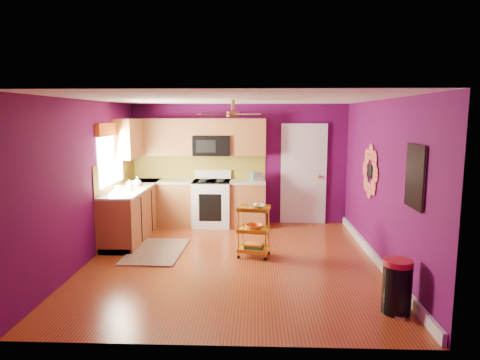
{
  "coord_description": "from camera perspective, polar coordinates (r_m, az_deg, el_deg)",
  "views": [
    {
      "loc": [
        0.36,
        -6.43,
        2.26
      ],
      "look_at": [
        0.1,
        0.4,
        1.23
      ],
      "focal_mm": 32.0,
      "sensor_mm": 36.0,
      "label": 1
    }
  ],
  "objects": [
    {
      "name": "lower_cabinets",
      "position": [
        8.62,
        -9.3,
        -3.76
      ],
      "size": [
        2.81,
        2.31,
        0.94
      ],
      "color": "brown",
      "rests_on": "ground"
    },
    {
      "name": "ceiling_fan",
      "position": [
        6.64,
        -0.93,
        8.86
      ],
      "size": [
        1.01,
        1.01,
        0.26
      ],
      "color": "#BF8C3F",
      "rests_on": "ground"
    },
    {
      "name": "soap_bottle_b",
      "position": [
        8.27,
        -13.53,
        -0.19
      ],
      "size": [
        0.14,
        0.14,
        0.18
      ],
      "primitive_type": "imported",
      "color": "white",
      "rests_on": "lower_cabinets"
    },
    {
      "name": "teal_kettle",
      "position": [
        8.75,
        1.92,
        0.46
      ],
      "size": [
        0.18,
        0.18,
        0.21
      ],
      "color": "#139482",
      "rests_on": "lower_cabinets"
    },
    {
      "name": "toaster",
      "position": [
        8.72,
        2.43,
        0.47
      ],
      "size": [
        0.22,
        0.15,
        0.18
      ],
      "primitive_type": "cube",
      "color": "beige",
      "rests_on": "lower_cabinets"
    },
    {
      "name": "soap_bottle_a",
      "position": [
        7.85,
        -14.55,
        -0.67
      ],
      "size": [
        0.09,
        0.09,
        0.19
      ],
      "primitive_type": "imported",
      "color": "#EA3F72",
      "rests_on": "lower_cabinets"
    },
    {
      "name": "right_wall_art",
      "position": [
        6.42,
        19.08,
        0.83
      ],
      "size": [
        0.04,
        2.74,
        1.04
      ],
      "color": "black",
      "rests_on": "ground"
    },
    {
      "name": "ground",
      "position": [
        6.83,
        -0.97,
        -10.74
      ],
      "size": [
        5.0,
        5.0,
        0.0
      ],
      "primitive_type": "plane",
      "color": "maroon",
      "rests_on": "ground"
    },
    {
      "name": "shag_rug",
      "position": [
        7.38,
        -11.11,
        -9.29
      ],
      "size": [
        0.92,
        1.46,
        0.02
      ],
      "primitive_type": "cube",
      "rotation": [
        0.0,
        0.0,
        -0.03
      ],
      "color": "#321810",
      "rests_on": "ground"
    },
    {
      "name": "left_window",
      "position": [
        7.93,
        -16.84,
        4.44
      ],
      "size": [
        0.08,
        1.35,
        1.08
      ],
      "color": "white",
      "rests_on": "ground"
    },
    {
      "name": "electric_range",
      "position": [
        8.83,
        -3.78,
        -3.04
      ],
      "size": [
        0.76,
        0.66,
        1.13
      ],
      "color": "white",
      "rests_on": "ground"
    },
    {
      "name": "counter_cup",
      "position": [
        7.84,
        -15.92,
        -1.07
      ],
      "size": [
        0.12,
        0.12,
        0.1
      ],
      "primitive_type": "imported",
      "color": "white",
      "rests_on": "lower_cabinets"
    },
    {
      "name": "panel_door",
      "position": [
        9.04,
        8.46,
        0.64
      ],
      "size": [
        0.95,
        0.11,
        2.15
      ],
      "color": "white",
      "rests_on": "ground"
    },
    {
      "name": "counter_dish",
      "position": [
        8.49,
        -14.0,
        -0.39
      ],
      "size": [
        0.27,
        0.27,
        0.07
      ],
      "primitive_type": "imported",
      "color": "white",
      "rests_on": "lower_cabinets"
    },
    {
      "name": "upper_cabinetry",
      "position": [
        8.76,
        -8.39,
        5.48
      ],
      "size": [
        2.8,
        2.3,
        1.26
      ],
      "color": "brown",
      "rests_on": "ground"
    },
    {
      "name": "rolling_cart",
      "position": [
        6.9,
        1.91,
        -6.54
      ],
      "size": [
        0.55,
        0.44,
        0.89
      ],
      "color": "gold",
      "rests_on": "ground"
    },
    {
      "name": "room_envelope",
      "position": [
        6.47,
        -0.77,
        3.03
      ],
      "size": [
        4.54,
        5.04,
        2.52
      ],
      "color": "#510946",
      "rests_on": "ground"
    },
    {
      "name": "trash_can",
      "position": [
        5.37,
        20.2,
        -13.18
      ],
      "size": [
        0.44,
        0.44,
        0.63
      ],
      "color": "black",
      "rests_on": "ground"
    }
  ]
}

